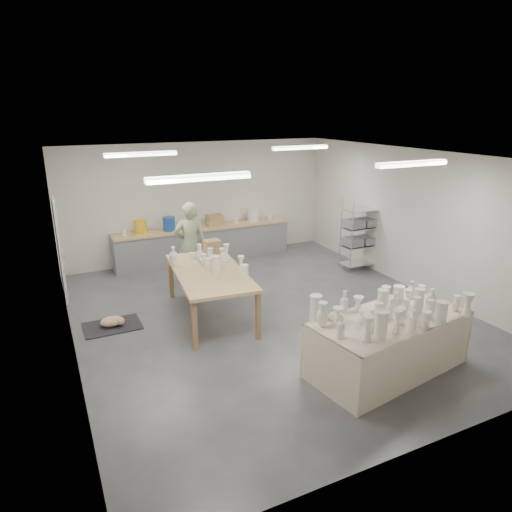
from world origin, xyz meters
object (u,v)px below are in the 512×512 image
work_table (209,269)px  red_stool (188,270)px  potter (190,245)px  drying_table (388,342)px

work_table → red_stool: work_table is taller
work_table → potter: potter is taller
drying_table → work_table: (-1.71, 3.04, 0.45)m
potter → drying_table: bearing=121.7°
drying_table → red_stool: size_ratio=5.65×
red_stool → work_table: bearing=-93.7°
work_table → potter: (0.11, 1.52, 0.04)m
red_stool → drying_table: bearing=-71.7°
drying_table → potter: potter is taller
work_table → red_stool: size_ratio=5.62×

